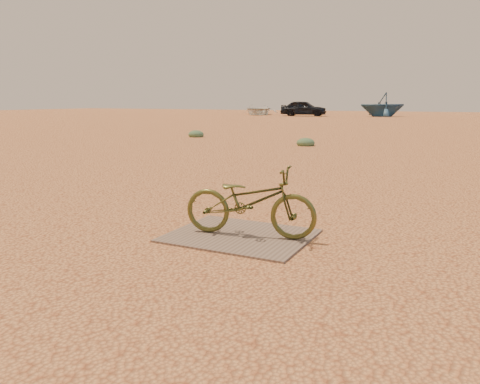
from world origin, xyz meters
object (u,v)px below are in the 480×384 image
at_px(car, 304,108).
at_px(boat_near_left, 258,110).
at_px(plywood_board, 240,236).
at_px(boat_far_left, 382,104).
at_px(bicycle, 250,201).

height_order(car, boat_near_left, car).
distance_m(plywood_board, boat_near_left, 42.96).
bearing_deg(boat_far_left, boat_near_left, -124.61).
bearing_deg(bicycle, car, 8.24).
bearing_deg(boat_near_left, bicycle, -82.05).
relative_size(car, boat_near_left, 0.83).
bearing_deg(boat_far_left, car, -110.60).
bearing_deg(boat_far_left, bicycle, -27.66).
relative_size(plywood_board, boat_far_left, 0.37).
distance_m(plywood_board, car, 39.53).
height_order(bicycle, boat_far_left, boat_far_left).
xyz_separation_m(plywood_board, bicycle, (0.11, 0.02, 0.39)).
distance_m(car, boat_near_left, 5.60).
height_order(boat_near_left, boat_far_left, boat_far_left).
bearing_deg(bicycle, boat_near_left, 14.39).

